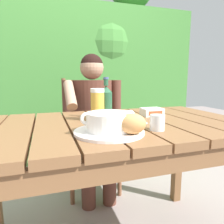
{
  "coord_description": "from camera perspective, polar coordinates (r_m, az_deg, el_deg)",
  "views": [
    {
      "loc": [
        -0.33,
        -0.99,
        1.0
      ],
      "look_at": [
        -0.04,
        -0.1,
        0.85
      ],
      "focal_mm": 33.3,
      "sensor_mm": 36.0,
      "label": 1
    }
  ],
  "objects": [
    {
      "name": "person_eating",
      "position": [
        1.69,
        -5.16,
        -0.8
      ],
      "size": [
        0.48,
        0.47,
        1.19
      ],
      "color": "#562F25",
      "rests_on": "ground_plane"
    },
    {
      "name": "chair_near_diner",
      "position": [
        1.94,
        -6.33,
        -6.12
      ],
      "size": [
        0.44,
        0.47,
        1.0
      ],
      "color": "brown",
      "rests_on": "ground_plane"
    },
    {
      "name": "soup_bowl",
      "position": [
        0.84,
        -0.8,
        -2.52
      ],
      "size": [
        0.24,
        0.19,
        0.08
      ],
      "color": "white",
      "rests_on": "serving_plate"
    },
    {
      "name": "water_glass_small",
      "position": [
        0.91,
        12.33,
        -2.83
      ],
      "size": [
        0.06,
        0.06,
        0.07
      ],
      "color": "silver",
      "rests_on": "dining_table"
    },
    {
      "name": "beer_bottle",
      "position": [
        1.15,
        -1.63,
        2.92
      ],
      "size": [
        0.07,
        0.07,
        0.23
      ],
      "color": "#255335",
      "rests_on": "dining_table"
    },
    {
      "name": "beer_glass",
      "position": [
        1.09,
        -3.99,
        2.0
      ],
      "size": [
        0.07,
        0.07,
        0.17
      ],
      "color": "gold",
      "rests_on": "dining_table"
    },
    {
      "name": "butter_tub",
      "position": [
        1.26,
        10.88,
        0.04
      ],
      "size": [
        0.12,
        0.09,
        0.05
      ],
      "color": "white",
      "rests_on": "dining_table"
    },
    {
      "name": "bread_roll",
      "position": [
        0.79,
        5.57,
        -3.23
      ],
      "size": [
        0.12,
        0.1,
        0.08
      ],
      "color": "tan",
      "rests_on": "serving_plate"
    },
    {
      "name": "table_knife",
      "position": [
        0.99,
        5.01,
        -3.45
      ],
      "size": [
        0.16,
        0.04,
        0.01
      ],
      "color": "silver",
      "rests_on": "dining_table"
    },
    {
      "name": "hedge_backdrop",
      "position": [
        2.81,
        -8.31,
        11.37
      ],
      "size": [
        3.1,
        1.0,
        2.57
      ],
      "color": "#3D7934",
      "rests_on": "ground_plane"
    },
    {
      "name": "serving_plate",
      "position": [
        0.85,
        -0.79,
        -5.45
      ],
      "size": [
        0.29,
        0.29,
        0.01
      ],
      "color": "white",
      "rests_on": "dining_table"
    },
    {
      "name": "dining_table",
      "position": [
        1.09,
        0.64,
        -7.9
      ],
      "size": [
        1.4,
        0.81,
        0.78
      ],
      "color": "brown",
      "rests_on": "ground_plane"
    }
  ]
}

